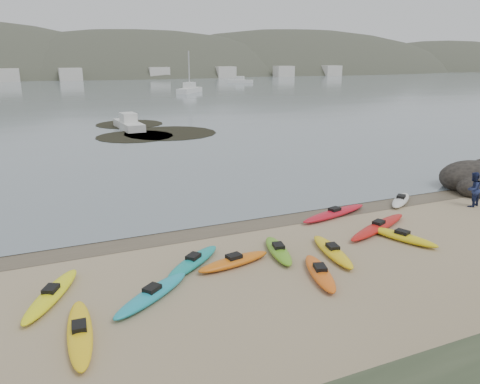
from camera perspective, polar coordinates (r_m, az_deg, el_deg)
name	(u,v)px	position (r m, az deg, el deg)	size (l,w,h in m)	color
ground	(240,222)	(22.56, 0.00, -3.66)	(600.00, 600.00, 0.00)	tan
wet_sand	(243,224)	(22.30, 0.31, -3.89)	(60.00, 60.00, 0.00)	brown
water	(43,69)	(319.63, -22.90, 13.63)	(1200.00, 1200.00, 0.00)	slate
kayaks	(280,251)	(18.92, 4.93, -7.20)	(20.41, 9.27, 0.34)	red
person_east	(473,189)	(27.51, 26.54, 0.29)	(0.91, 0.71, 1.86)	navy
rock_cluster	(480,183)	(31.94, 27.20, 0.99)	(5.52, 4.10, 1.99)	black
kelp_mats	(148,131)	(50.83, -11.14, 7.28)	(12.31, 16.88, 0.04)	black
moored_boats	(72,94)	(99.17, -19.85, 11.20)	(89.17, 84.73, 1.38)	silver
far_hills	(148,110)	(219.97, -11.20, 9.77)	(550.00, 135.00, 80.00)	#384235
far_town	(77,74)	(165.16, -19.23, 13.40)	(199.00, 5.00, 4.00)	beige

